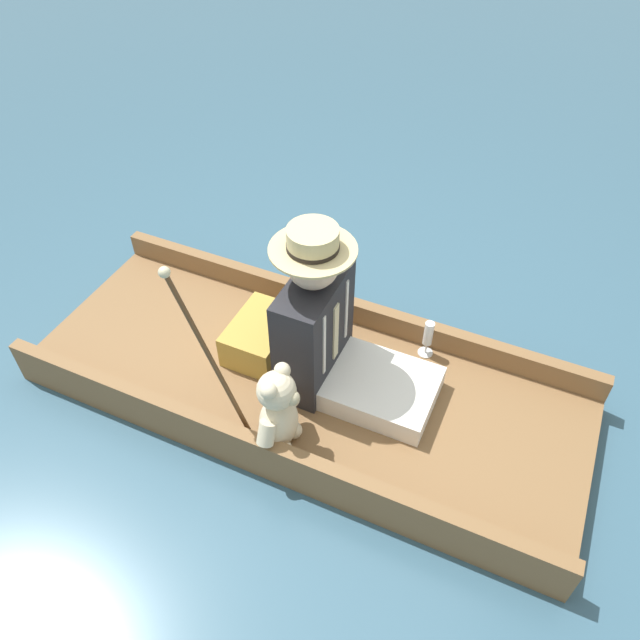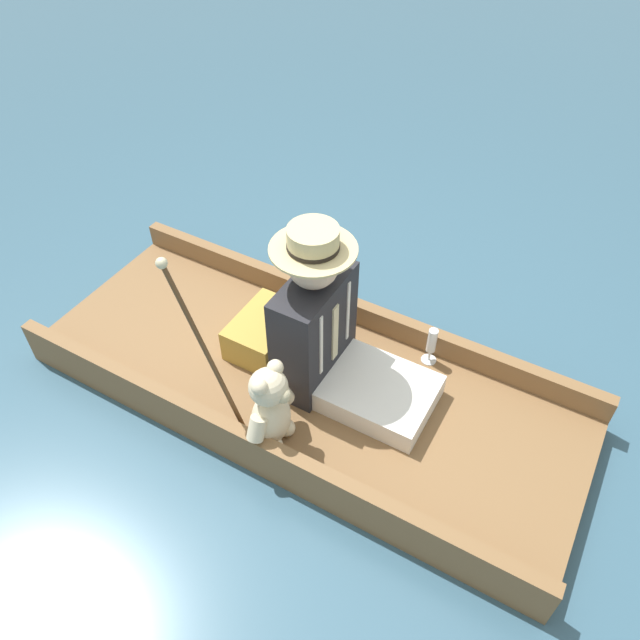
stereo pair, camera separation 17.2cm
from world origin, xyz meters
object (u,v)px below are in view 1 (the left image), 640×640
(seated_person, at_px, (330,333))
(walking_cane, at_px, (204,347))
(teddy_bear, at_px, (279,412))
(wine_glass, at_px, (428,336))

(seated_person, distance_m, walking_cane, 0.58)
(seated_person, xyz_separation_m, teddy_bear, (0.40, -0.05, -0.10))
(wine_glass, bearing_deg, teddy_bear, -28.54)
(walking_cane, bearing_deg, teddy_bear, 96.74)
(walking_cane, bearing_deg, seated_person, 142.53)
(seated_person, relative_size, walking_cane, 0.98)
(seated_person, xyz_separation_m, wine_glass, (-0.34, 0.36, -0.18))
(seated_person, relative_size, wine_glass, 4.11)
(seated_person, bearing_deg, teddy_bear, -17.69)
(seated_person, xyz_separation_m, walking_cane, (0.44, -0.34, 0.19))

